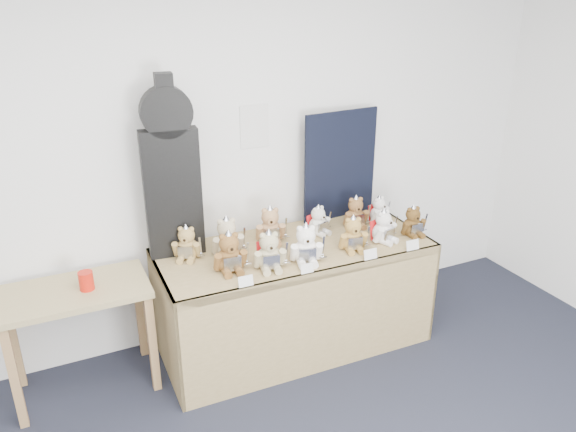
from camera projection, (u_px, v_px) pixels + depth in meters
name	position (u px, v px, depth m)	size (l,w,h in m)	color
room_shell	(254.00, 126.00, 3.87)	(6.00, 6.00, 6.00)	silver
display_table	(299.00, 273.00, 3.83)	(1.89, 0.82, 0.78)	olive
side_table	(77.00, 307.00, 3.45)	(0.88, 0.49, 0.73)	#9C8A54
guitar_case	(171.00, 171.00, 3.52)	(0.37, 0.14, 1.18)	black
navy_board	(340.00, 165.00, 4.17)	(0.61, 0.02, 0.82)	black
red_cup	(86.00, 281.00, 3.38)	(0.09, 0.09, 0.12)	red
teddy_front_far_left	(230.00, 254.00, 3.47)	(0.24, 0.20, 0.29)	brown
teddy_front_left	(269.00, 252.00, 3.50)	(0.23, 0.21, 0.28)	tan
teddy_front_centre	(306.00, 246.00, 3.58)	(0.24, 0.22, 0.29)	white
teddy_front_right	(353.00, 235.00, 3.75)	(0.22, 0.20, 0.27)	#A47D3E
teddy_front_far_right	(384.00, 228.00, 3.87)	(0.22, 0.20, 0.26)	silver
teddy_front_end	(413.00, 222.00, 3.98)	(0.20, 0.16, 0.25)	brown
teddy_back_left	(227.00, 238.00, 3.68)	(0.24, 0.20, 0.29)	#C4B38F
teddy_back_centre_left	(270.00, 226.00, 3.87)	(0.23, 0.22, 0.29)	tan
teddy_back_centre_right	(319.00, 221.00, 4.00)	(0.20, 0.18, 0.24)	silver
teddy_back_right	(356.00, 213.00, 4.12)	(0.21, 0.18, 0.26)	brown
teddy_back_end	(379.00, 211.00, 4.20)	(0.19, 0.18, 0.23)	white
teddy_back_far_left	(187.00, 244.00, 3.64)	(0.20, 0.21, 0.26)	#AB8A4F
entry_card_a	(246.00, 281.00, 3.32)	(0.09, 0.00, 0.07)	silver
entry_card_b	(307.00, 268.00, 3.47)	(0.09, 0.00, 0.06)	silver
entry_card_c	(371.00, 254.00, 3.65)	(0.10, 0.00, 0.07)	silver
entry_card_d	(413.00, 245.00, 3.77)	(0.10, 0.00, 0.07)	silver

